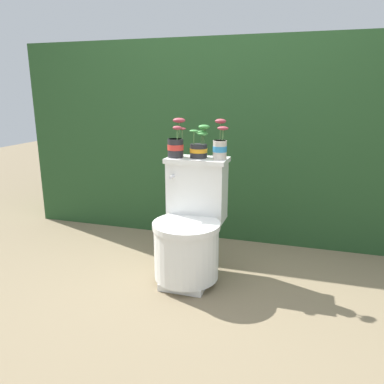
# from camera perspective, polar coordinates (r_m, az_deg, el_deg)

# --- Properties ---
(ground_plane) EXTENTS (12.00, 12.00, 0.00)m
(ground_plane) POSITION_cam_1_polar(r_m,az_deg,el_deg) (2.49, 1.19, -14.17)
(ground_plane) COLOR #75664C
(hedge_backdrop) EXTENTS (3.66, 0.81, 1.63)m
(hedge_backdrop) POSITION_cam_1_polar(r_m,az_deg,el_deg) (3.43, 6.97, 8.16)
(hedge_backdrop) COLOR #234723
(hedge_backdrop) RESTS_ON ground
(toilet) EXTENTS (0.43, 0.58, 0.79)m
(toilet) POSITION_cam_1_polar(r_m,az_deg,el_deg) (2.47, -0.28, -5.75)
(toilet) COLOR white
(toilet) RESTS_ON ground
(potted_plant_left) EXTENTS (0.13, 0.12, 0.26)m
(potted_plant_left) POSITION_cam_1_polar(r_m,az_deg,el_deg) (2.52, -2.46, 7.27)
(potted_plant_left) COLOR #262628
(potted_plant_left) RESTS_ON toilet
(potted_plant_midleft) EXTENTS (0.13, 0.12, 0.22)m
(potted_plant_midleft) POSITION_cam_1_polar(r_m,az_deg,el_deg) (2.50, 1.09, 6.88)
(potted_plant_midleft) COLOR #262628
(potted_plant_midleft) RESTS_ON toilet
(potted_plant_middle) EXTENTS (0.10, 0.09, 0.26)m
(potted_plant_middle) POSITION_cam_1_polar(r_m,az_deg,el_deg) (2.44, 4.29, 7.00)
(potted_plant_middle) COLOR beige
(potted_plant_middle) RESTS_ON toilet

